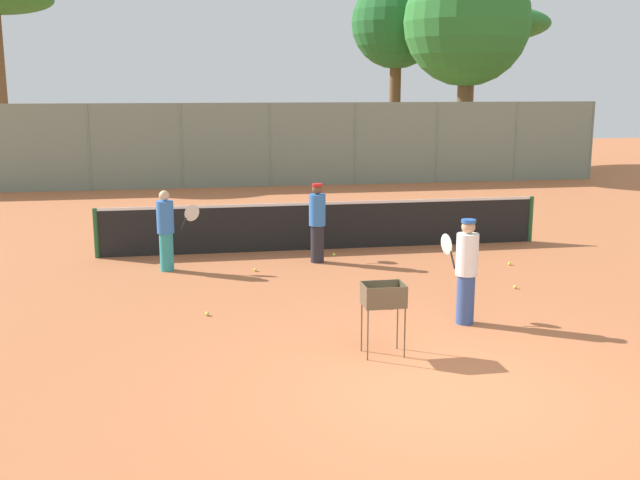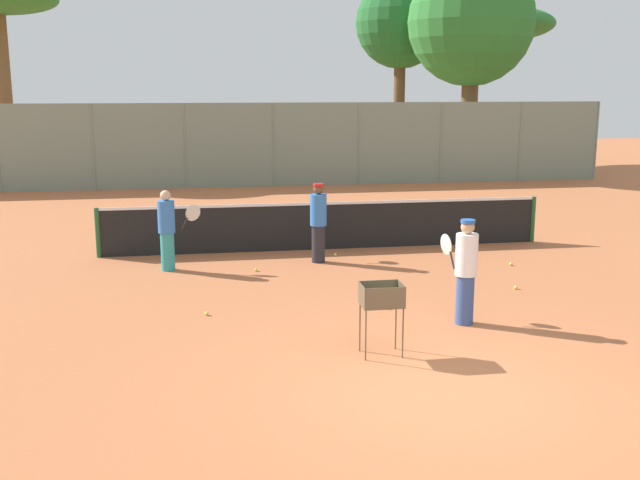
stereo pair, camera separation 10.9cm
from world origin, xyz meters
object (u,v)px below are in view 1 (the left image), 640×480
at_px(tennis_net, 324,225).
at_px(player_yellow_shirt, 317,222).
at_px(player_white_outfit, 466,270).
at_px(ball_cart, 385,301).
at_px(player_red_cap, 166,230).

bearing_deg(tennis_net, player_yellow_shirt, -107.04).
height_order(player_white_outfit, ball_cart, player_white_outfit).
height_order(player_red_cap, ball_cart, player_red_cap).
relative_size(player_yellow_shirt, ball_cart, 1.65).
height_order(tennis_net, ball_cart, tennis_net).
distance_m(player_red_cap, ball_cart, 6.12).
relative_size(tennis_net, player_white_outfit, 6.10).
bearing_deg(player_red_cap, player_white_outfit, -46.14).
bearing_deg(player_red_cap, tennis_net, 18.68).
relative_size(player_white_outfit, ball_cart, 1.64).
bearing_deg(ball_cart, player_yellow_shirt, 89.58).
distance_m(tennis_net, player_white_outfit, 5.74).
relative_size(player_white_outfit, player_red_cap, 1.02).
xyz_separation_m(tennis_net, player_yellow_shirt, (-0.37, -1.19, 0.30)).
bearing_deg(tennis_net, ball_cart, -93.46).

